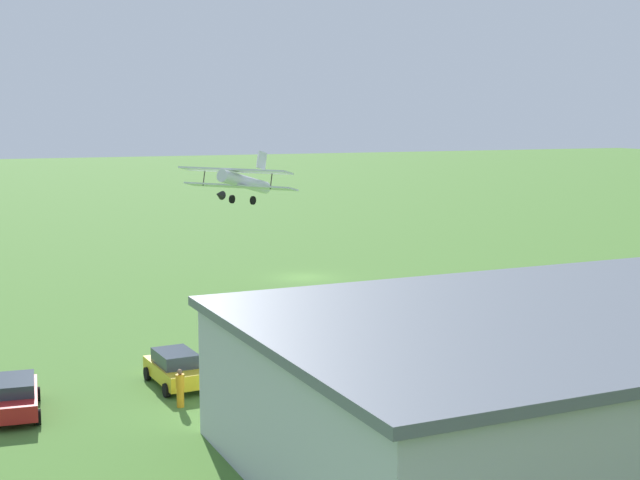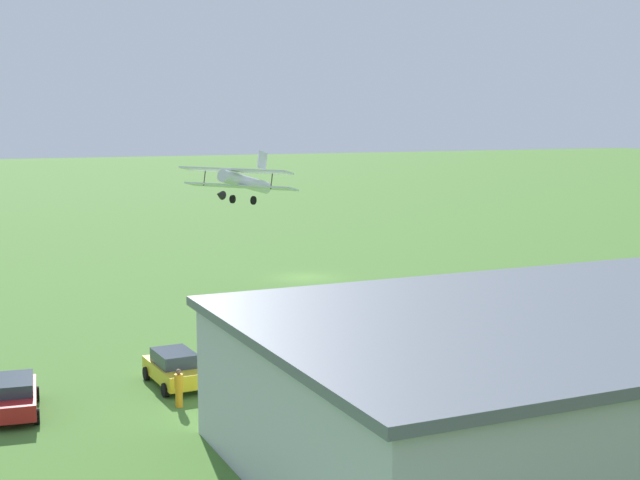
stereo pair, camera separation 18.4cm
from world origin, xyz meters
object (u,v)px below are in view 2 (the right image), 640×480
object	(u,v)px
truck_flatbed_blue	(589,304)
person_walking_on_apron	(179,388)
car_yellow	(174,368)
biplane	(242,181)
hangar	(604,377)
person_at_fence_line	(261,346)
car_red	(14,395)
person_watching_takeoff	(450,325)
person_beside_truck	(333,335)

from	to	relation	value
truck_flatbed_blue	person_walking_on_apron	world-z (taller)	truck_flatbed_blue
car_yellow	truck_flatbed_blue	bearing A→B (deg)	-176.75
car_yellow	biplane	bearing A→B (deg)	-114.24
car_yellow	person_walking_on_apron	size ratio (longest dim) A/B	2.64
hangar	truck_flatbed_blue	bearing A→B (deg)	-126.90
person_walking_on_apron	person_at_fence_line	size ratio (longest dim) A/B	1.05
person_walking_on_apron	car_red	bearing A→B (deg)	-14.16
person_watching_takeoff	person_at_fence_line	distance (m)	11.29
person_walking_on_apron	person_watching_takeoff	distance (m)	17.83
biplane	car_red	world-z (taller)	biplane
person_walking_on_apron	biplane	bearing A→B (deg)	-112.65
car_red	car_yellow	bearing A→B (deg)	-168.72
car_red	person_beside_truck	bearing A→B (deg)	-164.13
hangar	car_red	distance (m)	24.07
car_red	person_beside_truck	distance (m)	17.26
biplane	person_at_fence_line	world-z (taller)	biplane
person_watching_takeoff	person_at_fence_line	xyz separation A→B (m)	(11.29, 0.32, -0.05)
hangar	car_yellow	distance (m)	19.32
hangar	car_yellow	bearing A→B (deg)	-46.25
car_red	person_watching_takeoff	world-z (taller)	person_watching_takeoff
hangar	car_red	world-z (taller)	hangar
person_watching_takeoff	car_yellow	bearing A→B (deg)	9.56
truck_flatbed_blue	car_yellow	bearing A→B (deg)	3.25
car_red	person_walking_on_apron	distance (m)	6.90
person_walking_on_apron	hangar	bearing A→B (deg)	142.10
car_red	hangar	bearing A→B (deg)	148.75
biplane	person_walking_on_apron	bearing A→B (deg)	67.35
person_walking_on_apron	person_watching_takeoff	size ratio (longest dim) A/B	0.99
car_yellow	truck_flatbed_blue	size ratio (longest dim) A/B	0.66
biplane	car_yellow	size ratio (longest dim) A/B	1.95
person_watching_takeoff	person_beside_truck	size ratio (longest dim) A/B	1.05
biplane	car_red	size ratio (longest dim) A/B	1.81
biplane	person_beside_truck	size ratio (longest dim) A/B	5.32
truck_flatbed_blue	person_at_fence_line	bearing A→B (deg)	-2.96
truck_flatbed_blue	person_watching_takeoff	size ratio (longest dim) A/B	3.94
car_yellow	car_red	xyz separation A→B (m)	(7.22, 1.44, -0.04)
person_watching_takeoff	truck_flatbed_blue	bearing A→B (deg)	171.00
biplane	truck_flatbed_blue	bearing A→B (deg)	122.20
hangar	truck_flatbed_blue	world-z (taller)	hangar
biplane	truck_flatbed_blue	xyz separation A→B (m)	(-14.08, 22.36, -6.00)
person_at_fence_line	person_beside_truck	bearing A→B (deg)	-168.96
hangar	person_walking_on_apron	bearing A→B (deg)	-37.90
truck_flatbed_blue	person_at_fence_line	size ratio (longest dim) A/B	4.18
biplane	person_walking_on_apron	world-z (taller)	biplane
car_yellow	person_watching_takeoff	xyz separation A→B (m)	(-16.31, -2.75, -0.00)
biplane	person_at_fence_line	xyz separation A→B (m)	(5.68, 21.34, -6.85)
hangar	person_beside_truck	world-z (taller)	hangar
biplane	truck_flatbed_blue	distance (m)	27.09
biplane	person_watching_takeoff	size ratio (longest dim) A/B	5.09
car_yellow	person_at_fence_line	xyz separation A→B (m)	(-5.02, -2.43, -0.05)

